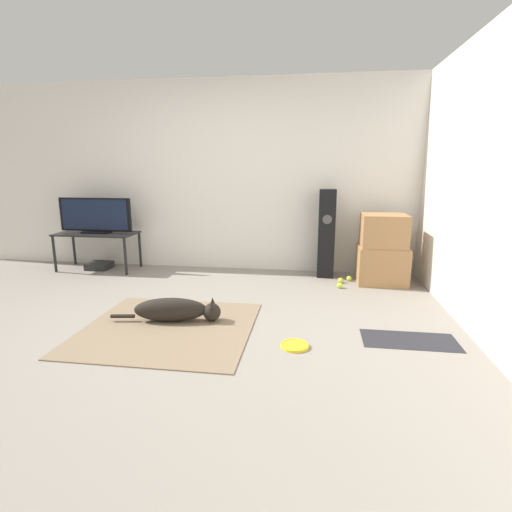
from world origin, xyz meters
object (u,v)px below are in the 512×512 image
Objects in this scene: game_console at (99,266)px; tennis_ball_loose_on_carpet at (349,278)px; dog at (176,310)px; tv at (95,216)px; cardboard_box_upper at (384,231)px; tv_stand at (97,237)px; tennis_ball_by_boxes at (340,285)px; tennis_ball_near_speaker at (341,280)px; floor_speaker at (326,234)px; frisbee at (295,346)px; cardboard_box_lower at (382,265)px.

tennis_ball_loose_on_carpet is at bearing -2.01° from game_console.
tv is (-1.73, 1.72, 0.63)m from dog.
cardboard_box_upper is 0.49× the size of tv_stand.
cardboard_box_upper is 8.05× the size of tennis_ball_by_boxes.
cardboard_box_upper is at bearing -4.54° from tennis_ball_loose_on_carpet.
tennis_ball_by_boxes is 1.00× the size of tennis_ball_loose_on_carpet.
dog reaches higher than tennis_ball_loose_on_carpet.
tennis_ball_near_speaker is (-0.49, -0.07, -0.62)m from cardboard_box_upper.
cardboard_box_upper reaches higher than tv_stand.
tennis_ball_loose_on_carpet is at bearing 42.11° from tennis_ball_near_speaker.
floor_speaker is 1.05× the size of tv_stand.
floor_speaker is (-0.67, 0.22, -0.09)m from cardboard_box_upper.
tv_stand is at bearing 143.74° from frisbee.
tv is 3.40m from tennis_ball_by_boxes.
cardboard_box_lower is 0.79m from floor_speaker.
floor_speaker is 17.19× the size of tennis_ball_near_speaker.
game_console is at bearing 127.34° from tv.
cardboard_box_lower is 0.63m from tennis_ball_by_boxes.
cardboard_box_lower is at bearing -1.74° from tv.
tennis_ball_loose_on_carpet is (1.70, 1.62, -0.09)m from dog.
cardboard_box_upper is at bearing 8.35° from tennis_ball_near_speaker.
cardboard_box_lower is at bearing -2.05° from game_console.
dog is at bearing 161.69° from frisbee.
floor_speaker is 0.64m from tennis_ball_loose_on_carpet.
dog is 1.18m from frisbee.
dog is 0.89× the size of floor_speaker.
floor_speaker is at bearing 52.22° from dog.
tennis_ball_near_speaker is (0.47, 1.89, 0.02)m from frisbee.
tv is at bearing 90.00° from tv_stand.
tennis_ball_near_speaker is 1.00× the size of tennis_ball_loose_on_carpet.
tv_stand is 1.05× the size of tv.
frisbee is 1.95m from tennis_ball_near_speaker.
frisbee is 2.26m from floor_speaker.
floor_speaker is (0.29, 2.18, 0.55)m from frisbee.
dog is 3.27× the size of game_console.
tv is at bearing 178.34° from tennis_ball_loose_on_carpet.
tennis_ball_by_boxes is 0.22m from tennis_ball_near_speaker.
game_console reaches higher than tennis_ball_by_boxes.
tennis_ball_by_boxes is at bearing -7.65° from game_console.
floor_speaker reaches higher than tennis_ball_loose_on_carpet.
dog is 2.63m from cardboard_box_lower.
frisbee is 3.61m from tv.
frisbee is 1.73m from tennis_ball_by_boxes.
cardboard_box_lower reaches higher than frisbee.
floor_speaker reaches higher than tennis_ball_near_speaker.
cardboard_box_upper is at bearing -1.91° from tv_stand.
tennis_ball_loose_on_carpet is (0.13, 0.32, 0.00)m from tennis_ball_by_boxes.
frisbee is at bearing -116.10° from cardboard_box_upper.
tennis_ball_by_boxes is at bearing -72.12° from floor_speaker.
dog is at bearing -136.29° from tennis_ball_near_speaker.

